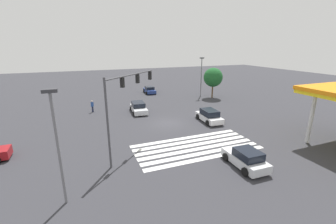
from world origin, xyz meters
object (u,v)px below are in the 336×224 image
at_px(traffic_signal_mast, 125,96).
at_px(car_3, 150,90).
at_px(car_0, 139,108).
at_px(pedestrian, 92,106).
at_px(tree_corner_a, 213,77).
at_px(street_light_pole_a, 201,73).
at_px(street_light_pole_b, 57,138).
at_px(car_4, 246,158).
at_px(car_1, 209,116).

xyz_separation_m(traffic_signal_mast, car_3, (10.02, 25.70, -4.84)).
distance_m(car_0, pedestrian, 6.91).
height_order(pedestrian, tree_corner_a, tree_corner_a).
bearing_deg(car_0, car_3, 160.47).
bearing_deg(car_3, car_0, 159.32).
height_order(car_0, street_light_pole_a, street_light_pole_a).
bearing_deg(street_light_pole_a, pedestrian, -170.06).
distance_m(car_0, street_light_pole_a, 15.82).
height_order(traffic_signal_mast, street_light_pole_b, traffic_signal_mast).
bearing_deg(pedestrian, tree_corner_a, 50.24).
xyz_separation_m(pedestrian, tree_corner_a, (21.96, 1.74, 2.87)).
relative_size(street_light_pole_a, street_light_pole_b, 1.01).
distance_m(car_0, car_3, 13.98).
xyz_separation_m(pedestrian, street_light_pole_b, (-3.01, -20.59, 3.45)).
relative_size(car_4, street_light_pole_b, 0.57).
bearing_deg(traffic_signal_mast, car_4, -78.61).
bearing_deg(pedestrian, street_light_pole_a, 55.66).
height_order(car_3, pedestrian, pedestrian).
distance_m(car_0, car_4, 19.11).
relative_size(car_0, pedestrian, 2.65).
xyz_separation_m(traffic_signal_mast, car_4, (8.60, -5.71, -4.78)).
relative_size(pedestrian, street_light_pole_a, 0.24).
relative_size(street_light_pole_b, tree_corner_a, 1.30).
height_order(car_4, tree_corner_a, tree_corner_a).
xyz_separation_m(car_4, pedestrian, (-10.65, 21.19, 0.29)).
relative_size(pedestrian, tree_corner_a, 0.32).
relative_size(car_1, pedestrian, 2.56).
bearing_deg(pedestrian, traffic_signal_mast, -36.74).
relative_size(car_0, street_light_pole_a, 0.64).
xyz_separation_m(street_light_pole_a, tree_corner_a, (1.49, -1.85, -0.63)).
bearing_deg(car_4, car_3, -1.44).
height_order(car_1, car_4, car_1).
xyz_separation_m(car_1, car_3, (-1.88, 20.41, -0.10)).
relative_size(car_0, car_3, 1.11).
bearing_deg(street_light_pole_a, traffic_signal_mast, -134.02).
xyz_separation_m(car_3, tree_corner_a, (9.89, -8.48, 3.22)).
relative_size(traffic_signal_mast, street_light_pole_b, 1.01).
height_order(car_1, street_light_pole_b, street_light_pole_b).
height_order(car_4, street_light_pole_b, street_light_pole_b).
xyz_separation_m(car_3, street_light_pole_a, (8.40, -6.63, 3.85)).
height_order(car_3, tree_corner_a, tree_corner_a).
height_order(street_light_pole_a, tree_corner_a, street_light_pole_a).
xyz_separation_m(traffic_signal_mast, street_light_pole_b, (-5.06, -5.12, -1.04)).
bearing_deg(tree_corner_a, car_1, -123.88).
xyz_separation_m(car_4, tree_corner_a, (11.32, 22.93, 3.16)).
bearing_deg(car_4, tree_corner_a, -25.11).
bearing_deg(car_4, car_0, 13.96).
xyz_separation_m(street_light_pole_a, street_light_pole_b, (-23.49, -24.18, -0.05)).
xyz_separation_m(traffic_signal_mast, pedestrian, (-2.05, 15.48, -4.49)).
distance_m(car_1, pedestrian, 17.28).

